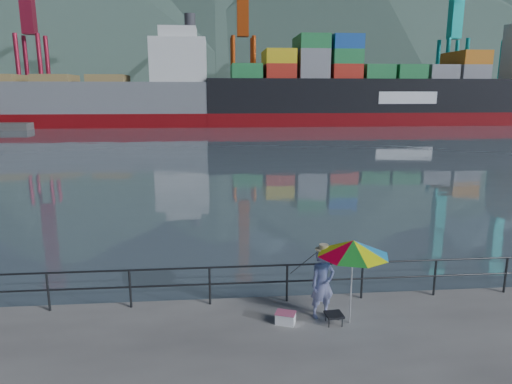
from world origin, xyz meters
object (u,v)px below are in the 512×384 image
cooler_bag (286,318)px  bulk_carrier (85,100)px  fisherman (322,284)px  container_ship (404,90)px  beach_umbrella (353,248)px

cooler_bag → bulk_carrier: bearing=129.1°
cooler_bag → bulk_carrier: 73.93m
fisherman → container_ship: bearing=51.5°
fisherman → beach_umbrella: (0.59, -0.39, 1.03)m
fisherman → cooler_bag: bearing=-177.8°
fisherman → beach_umbrella: 1.25m
beach_umbrella → cooler_bag: bearing=175.9°
fisherman → container_ship: container_ship is taller
bulk_carrier → container_ship: bearing=0.7°
fisherman → beach_umbrella: bearing=-47.8°
bulk_carrier → beach_umbrella: bearing=-70.7°
cooler_bag → container_ship: (32.28, 70.80, 5.65)m
beach_umbrella → cooler_bag: beach_umbrella is taller
fisherman → bulk_carrier: bulk_carrier is taller
fisherman → bulk_carrier: 73.92m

